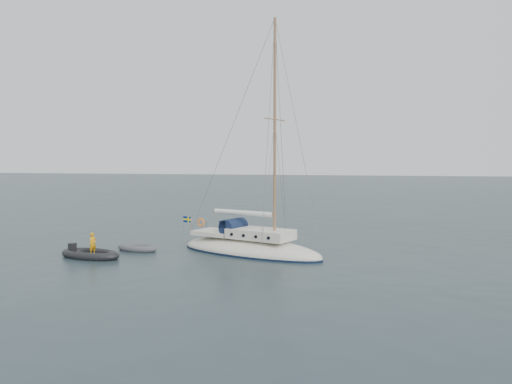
# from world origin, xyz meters

# --- Properties ---
(ground) EXTENTS (300.00, 300.00, 0.00)m
(ground) POSITION_xyz_m (0.00, 0.00, 0.00)
(ground) COLOR black
(ground) RESTS_ON ground
(sailboat) EXTENTS (9.72, 2.91, 13.84)m
(sailboat) POSITION_xyz_m (0.30, 0.96, 1.05)
(sailboat) COLOR silver
(sailboat) RESTS_ON ground
(dinghy) EXTENTS (2.60, 1.18, 0.37)m
(dinghy) POSITION_xyz_m (-6.53, 0.28, 0.16)
(dinghy) COLOR #4C4C51
(dinghy) RESTS_ON ground
(rib) EXTENTS (3.78, 1.72, 1.44)m
(rib) POSITION_xyz_m (-8.11, -2.27, 0.23)
(rib) COLOR black
(rib) RESTS_ON ground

